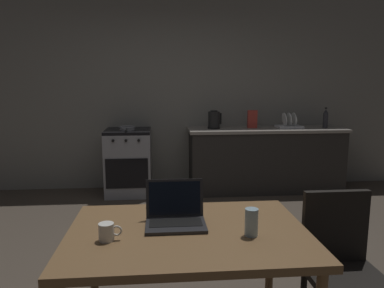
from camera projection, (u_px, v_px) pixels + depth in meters
ground_plane at (178, 269)px, 3.00m from camera, size 12.00×12.00×0.00m
back_wall at (189, 90)px, 5.25m from camera, size 6.40×0.10×2.80m
kitchen_counter at (265, 159)px, 5.15m from camera, size 2.16×0.64×0.88m
stove_oven at (129, 162)px, 4.99m from camera, size 0.60×0.62×0.88m
dining_table at (188, 243)px, 1.93m from camera, size 1.25×0.87×0.75m
chair at (342, 263)px, 2.02m from camera, size 0.40×0.40×0.91m
laptop at (175, 216)px, 1.99m from camera, size 0.32×0.25×0.23m
electric_kettle at (214, 120)px, 5.00m from camera, size 0.19×0.17×0.25m
bottle at (325, 118)px, 5.08m from camera, size 0.07×0.07×0.28m
frying_pan at (127, 128)px, 4.88m from camera, size 0.22×0.39×0.05m
coffee_mug at (107, 232)px, 1.79m from camera, size 0.11×0.08×0.09m
drinking_glass at (251, 222)px, 1.84m from camera, size 0.07×0.07×0.14m
cereal_box at (252, 119)px, 5.06m from camera, size 0.13×0.05×0.24m
dish_rack at (289, 124)px, 5.10m from camera, size 0.34×0.26×0.21m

